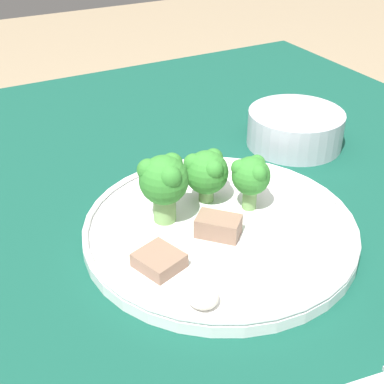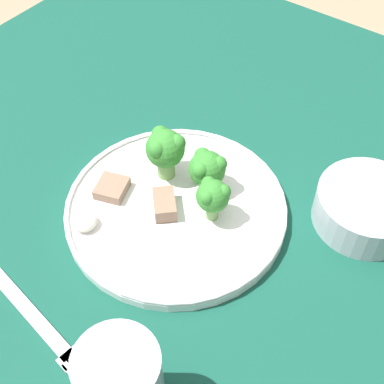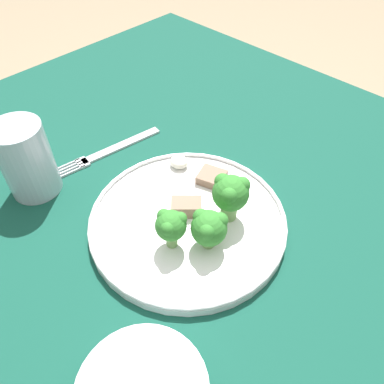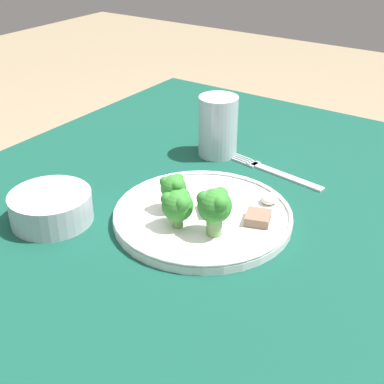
# 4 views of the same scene
# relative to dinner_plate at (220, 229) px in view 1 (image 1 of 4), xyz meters

# --- Properties ---
(table) EXTENTS (1.08, 0.97, 0.73)m
(table) POSITION_rel_dinner_plate_xyz_m (0.02, -0.02, -0.11)
(table) COLOR #114738
(table) RESTS_ON ground_plane
(dinner_plate) EXTENTS (0.27, 0.27, 0.02)m
(dinner_plate) POSITION_rel_dinner_plate_xyz_m (0.00, 0.00, 0.00)
(dinner_plate) COLOR white
(dinner_plate) RESTS_ON table
(cream_bowl) EXTENTS (0.12, 0.12, 0.05)m
(cream_bowl) POSITION_rel_dinner_plate_xyz_m (-0.13, 0.19, 0.01)
(cream_bowl) COLOR #B7BCC6
(cream_bowl) RESTS_ON table
(broccoli_floret_near_rim_left) EXTENTS (0.05, 0.05, 0.06)m
(broccoli_floret_near_rim_left) POSITION_rel_dinner_plate_xyz_m (-0.05, 0.01, 0.04)
(broccoli_floret_near_rim_left) COLOR #709E56
(broccoli_floret_near_rim_left) RESTS_ON dinner_plate
(broccoli_floret_center_left) EXTENTS (0.05, 0.05, 0.07)m
(broccoli_floret_center_left) POSITION_rel_dinner_plate_xyz_m (-0.04, -0.04, 0.05)
(broccoli_floret_center_left) COLOR #709E56
(broccoli_floret_center_left) RESTS_ON dinner_plate
(broccoli_floret_back_left) EXTENTS (0.04, 0.04, 0.06)m
(broccoli_floret_back_left) POSITION_rel_dinner_plate_xyz_m (-0.01, 0.04, 0.04)
(broccoli_floret_back_left) COLOR #709E56
(broccoli_floret_back_left) RESTS_ON dinner_plate
(meat_slice_front_slice) EXTENTS (0.05, 0.05, 0.01)m
(meat_slice_front_slice) POSITION_rel_dinner_plate_xyz_m (0.03, -0.08, 0.01)
(meat_slice_front_slice) COLOR #846651
(meat_slice_front_slice) RESTS_ON dinner_plate
(meat_slice_middle_slice) EXTENTS (0.05, 0.05, 0.02)m
(meat_slice_middle_slice) POSITION_rel_dinner_plate_xyz_m (0.01, -0.01, 0.01)
(meat_slice_middle_slice) COLOR #846651
(meat_slice_middle_slice) RESTS_ON dinner_plate
(sauce_dollop) EXTENTS (0.03, 0.03, 0.02)m
(sauce_dollop) POSITION_rel_dinner_plate_xyz_m (0.09, -0.07, 0.01)
(sauce_dollop) COLOR silver
(sauce_dollop) RESTS_ON dinner_plate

